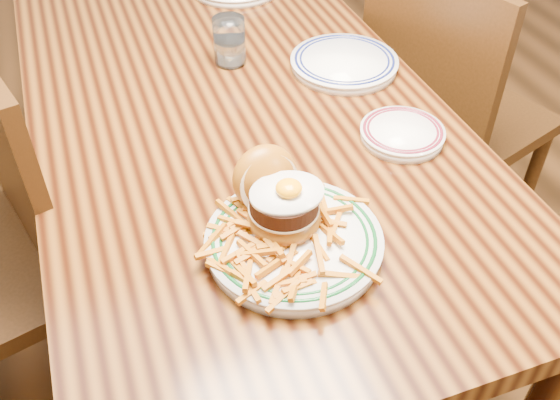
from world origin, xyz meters
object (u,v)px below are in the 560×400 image
object	(u,v)px
main_plate	(289,226)
side_plate	(402,133)
chair_right	(445,112)
table	(232,127)

from	to	relation	value
main_plate	side_plate	distance (m)	0.36
main_plate	side_plate	xyz separation A→B (m)	(0.31, 0.19, -0.02)
chair_right	main_plate	distance (m)	0.92
table	chair_right	bearing A→B (deg)	7.89
table	side_plate	distance (m)	0.40
side_plate	main_plate	bearing A→B (deg)	-147.77
chair_right	table	bearing A→B (deg)	-10.70
table	side_plate	xyz separation A→B (m)	(0.28, -0.27, 0.10)
chair_right	main_plate	bearing A→B (deg)	20.63
table	chair_right	world-z (taller)	chair_right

